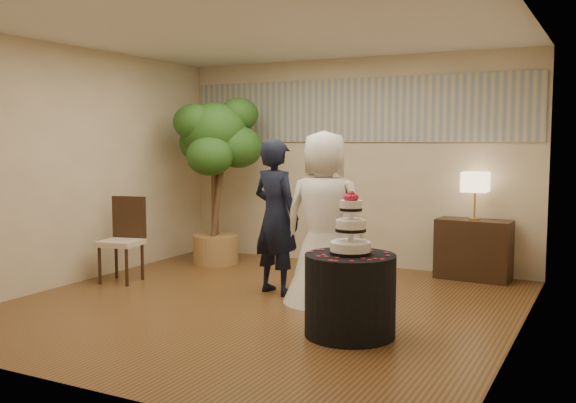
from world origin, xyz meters
The scene contains 15 objects.
floor centered at (0.00, 0.00, 0.00)m, with size 5.00×5.00×0.00m, color brown.
ceiling centered at (0.00, 0.00, 2.80)m, with size 5.00×5.00×0.00m, color white.
wall_back centered at (0.00, 2.50, 1.40)m, with size 5.00×0.06×2.80m, color beige.
wall_front centered at (0.00, -2.50, 1.40)m, with size 5.00×0.06×2.80m, color beige.
wall_left centered at (-2.50, 0.00, 1.40)m, with size 0.06×5.00×2.80m, color beige.
wall_right centered at (2.50, 0.00, 1.40)m, with size 0.06×5.00×2.80m, color beige.
mural_border centered at (0.00, 2.48, 2.10)m, with size 4.90×0.02×0.85m, color #A4A59A.
groom centered at (-0.12, 0.53, 0.86)m, with size 0.63×0.41×1.72m, color black.
bride centered at (0.51, 0.43, 0.90)m, with size 0.88×0.87×1.80m, color white.
cake_table centered at (1.19, -0.53, 0.36)m, with size 0.79×0.79×0.72m, color black.
wedding_cake centered at (1.19, -0.53, 1.00)m, with size 0.36×0.36×0.56m, color white, non-canonical shape.
console centered at (1.69, 2.26, 0.37)m, with size 0.88×0.39×0.74m, color black.
table_lamp centered at (1.69, 2.26, 1.03)m, with size 0.30×0.30×0.58m, color beige, non-canonical shape.
ficus_tree centered at (-1.67, 1.65, 1.16)m, with size 1.11×1.11×2.33m, color #28551B, non-canonical shape.
side_chair centered at (-2.04, 0.17, 0.51)m, with size 0.47×0.49×1.02m, color black, non-canonical shape.
Camera 1 is at (3.22, -5.65, 1.72)m, focal length 40.00 mm.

